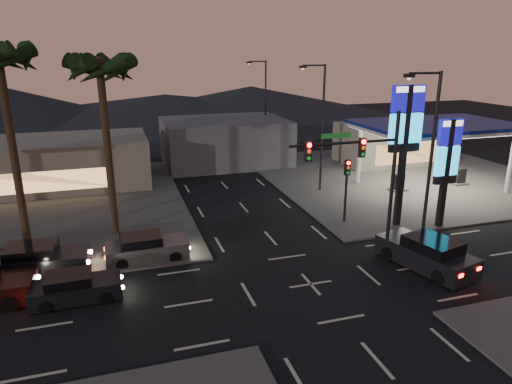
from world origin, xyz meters
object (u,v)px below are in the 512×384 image
object	(u,v)px
pylon_sign_short	(447,157)
traffic_signal_mast	(365,166)
car_lane_b_mid	(38,260)
pylon_sign_tall	(406,128)
car_lane_b_front	(146,248)
gas_station	(436,128)
car_lane_a_front	(75,288)
suv_station	(427,254)

from	to	relation	value
pylon_sign_short	traffic_signal_mast	distance (m)	7.69
traffic_signal_mast	car_lane_b_mid	size ratio (longest dim) A/B	1.61
pylon_sign_short	car_lane_b_mid	world-z (taller)	pylon_sign_short
pylon_sign_short	pylon_sign_tall	bearing A→B (deg)	158.20
car_lane_b_front	gas_station	bearing A→B (deg)	16.10
pylon_sign_short	car_lane_b_mid	distance (m)	24.13
traffic_signal_mast	car_lane_b_mid	xyz separation A→B (m)	(-16.56, 3.21, -4.49)
car_lane_b_mid	traffic_signal_mast	bearing A→B (deg)	-10.98
pylon_sign_short	car_lane_b_front	distance (m)	18.90
pylon_sign_short	traffic_signal_mast	xyz separation A→B (m)	(-7.24, -2.51, 0.57)
pylon_sign_tall	car_lane_b_mid	size ratio (longest dim) A/B	1.81
gas_station	car_lane_a_front	distance (m)	29.06
car_lane_b_front	car_lane_a_front	bearing A→B (deg)	-135.58
pylon_sign_short	suv_station	bearing A→B (deg)	-134.00
pylon_sign_tall	traffic_signal_mast	distance (m)	6.02
pylon_sign_short	traffic_signal_mast	size ratio (longest dim) A/B	0.88
pylon_sign_tall	car_lane_b_mid	distance (m)	22.04
pylon_sign_tall	gas_station	bearing A→B (deg)	40.91
suv_station	pylon_sign_tall	bearing A→B (deg)	70.66
car_lane_a_front	pylon_sign_tall	bearing A→B (deg)	10.58
car_lane_b_mid	pylon_sign_tall	bearing A→B (deg)	0.80
traffic_signal_mast	suv_station	size ratio (longest dim) A/B	1.45
gas_station	car_lane_a_front	world-z (taller)	gas_station
gas_station	pylon_sign_tall	xyz separation A→B (m)	(-7.50, -6.50, 1.31)
pylon_sign_short	traffic_signal_mast	bearing A→B (deg)	-160.87
car_lane_b_mid	suv_station	bearing A→B (deg)	-15.45
gas_station	pylon_sign_tall	distance (m)	10.01
car_lane_b_front	suv_station	distance (m)	14.98
suv_station	car_lane_b_front	bearing A→B (deg)	159.02
gas_station	pylon_sign_short	size ratio (longest dim) A/B	1.74
car_lane_a_front	car_lane_b_front	bearing A→B (deg)	44.42
traffic_signal_mast	car_lane_b_front	size ratio (longest dim) A/B	1.76
pylon_sign_tall	suv_station	xyz separation A→B (m)	(-1.98, -5.64, -5.59)
car_lane_b_front	suv_station	xyz separation A→B (m)	(13.98, -5.36, 0.12)
pylon_sign_tall	pylon_sign_short	world-z (taller)	pylon_sign_tall
car_lane_a_front	car_lane_b_mid	distance (m)	3.84
traffic_signal_mast	pylon_sign_tall	bearing A→B (deg)	36.52
pylon_sign_tall	traffic_signal_mast	bearing A→B (deg)	-143.48
car_lane_a_front	suv_station	world-z (taller)	suv_station
gas_station	car_lane_b_mid	distance (m)	29.91
gas_station	pylon_sign_short	bearing A→B (deg)	-123.69
gas_station	suv_station	world-z (taller)	gas_station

